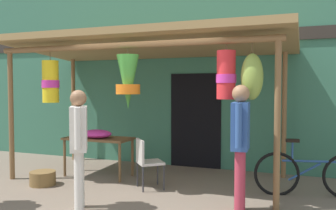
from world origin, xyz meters
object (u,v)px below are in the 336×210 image
folding_chair (146,159)px  parked_bicycle (311,174)px  wicker_basket_by_table (43,178)px  flower_heap_on_table (97,134)px  shopper_by_bananas (240,137)px  display_table (99,142)px  vendor_in_orange (79,139)px

folding_chair → parked_bicycle: (2.58, 0.54, -0.16)m
wicker_basket_by_table → parked_bicycle: bearing=12.7°
flower_heap_on_table → parked_bicycle: bearing=2.4°
flower_heap_on_table → shopper_by_bananas: bearing=-18.5°
display_table → wicker_basket_by_table: bearing=-122.6°
flower_heap_on_table → shopper_by_bananas: 3.02m
display_table → vendor_in_orange: bearing=-66.2°
folding_chair → parked_bicycle: 2.64m
flower_heap_on_table → parked_bicycle: 3.80m
parked_bicycle → wicker_basket_by_table: bearing=-167.3°
folding_chair → vendor_in_orange: 1.42m
vendor_in_orange → shopper_by_bananas: (2.11, 0.69, 0.05)m
vendor_in_orange → shopper_by_bananas: bearing=18.2°
flower_heap_on_table → shopper_by_bananas: size_ratio=0.34×
folding_chair → wicker_basket_by_table: (-1.78, -0.44, -0.38)m
folding_chair → parked_bicycle: bearing=11.9°
display_table → flower_heap_on_table: 0.18m
wicker_basket_by_table → parked_bicycle: parked_bicycle is taller
wicker_basket_by_table → parked_bicycle: (4.36, 0.98, 0.23)m
wicker_basket_by_table → folding_chair: bearing=13.8°
folding_chair → display_table: bearing=159.1°
flower_heap_on_table → wicker_basket_by_table: flower_heap_on_table is taller
parked_bicycle → shopper_by_bananas: size_ratio=0.99×
display_table → wicker_basket_by_table: (-0.57, -0.90, -0.54)m
shopper_by_bananas → parked_bicycle: bearing=50.4°
parked_bicycle → vendor_in_orange: (-3.03, -1.80, 0.64)m
parked_bicycle → vendor_in_orange: vendor_in_orange is taller
folding_chair → wicker_basket_by_table: 1.88m
display_table → folding_chair: 1.30m
flower_heap_on_table → wicker_basket_by_table: (-0.59, -0.83, -0.71)m
shopper_by_bananas → flower_heap_on_table: bearing=161.5°
wicker_basket_by_table → parked_bicycle: 4.48m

